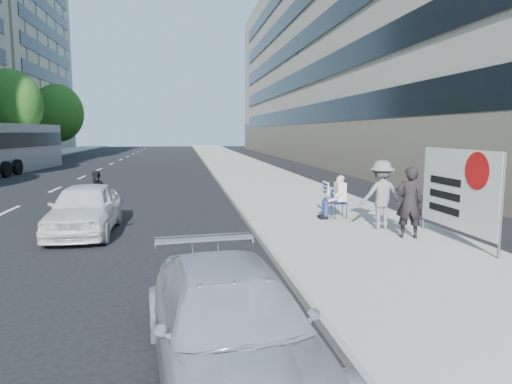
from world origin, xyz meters
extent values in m
plane|color=black|center=(0.00, 0.00, 0.00)|extent=(160.00, 160.00, 0.00)
cube|color=#A19F97|center=(4.00, 20.00, 0.07)|extent=(5.00, 120.00, 0.15)
cube|color=#9E9888|center=(17.00, 32.00, 10.00)|extent=(14.00, 70.00, 20.00)
cylinder|color=#382616|center=(-13.70, 30.00, 1.49)|extent=(0.30, 0.30, 2.97)
ellipsoid|color=#1E5015|center=(-13.70, 30.00, 4.89)|extent=(4.80, 4.80, 5.52)
cylinder|color=#382616|center=(-13.70, 44.00, 1.31)|extent=(0.30, 0.30, 2.62)
ellipsoid|color=#1E5015|center=(-13.70, 44.00, 4.79)|extent=(5.40, 5.40, 6.21)
cylinder|color=#122150|center=(4.02, 3.89, 0.38)|extent=(0.02, 0.02, 0.45)
cylinder|color=#122150|center=(4.38, 3.89, 0.38)|extent=(0.02, 0.02, 0.45)
cylinder|color=#122150|center=(4.02, 4.25, 0.38)|extent=(0.02, 0.02, 0.45)
cylinder|color=#122150|center=(4.38, 4.25, 0.38)|extent=(0.02, 0.02, 0.45)
cube|color=#122150|center=(4.20, 4.07, 0.61)|extent=(0.40, 0.40, 0.03)
cube|color=#122150|center=(4.20, 4.26, 0.80)|extent=(0.40, 0.02, 0.40)
cylinder|color=navy|center=(3.98, 3.97, 0.70)|extent=(0.44, 0.17, 0.17)
cylinder|color=navy|center=(3.76, 3.97, 0.47)|extent=(0.14, 0.14, 0.46)
cube|color=black|center=(3.70, 3.97, 0.20)|extent=(0.26, 0.11, 0.10)
cylinder|color=navy|center=(3.98, 4.17, 0.70)|extent=(0.44, 0.17, 0.17)
cylinder|color=navy|center=(3.76, 4.17, 0.47)|extent=(0.14, 0.14, 0.46)
cube|color=black|center=(3.70, 4.17, 0.20)|extent=(0.26, 0.11, 0.10)
cube|color=beige|center=(4.22, 4.07, 0.96)|extent=(0.26, 0.42, 0.56)
sphere|color=tan|center=(4.22, 4.07, 1.33)|extent=(0.23, 0.23, 0.23)
ellipsoid|color=gray|center=(4.24, 4.07, 1.36)|extent=(0.22, 0.24, 0.19)
ellipsoid|color=gray|center=(4.14, 4.07, 1.26)|extent=(0.10, 0.14, 0.13)
cylinder|color=beige|center=(4.10, 3.83, 0.93)|extent=(0.30, 0.10, 0.25)
cylinder|color=tan|center=(3.90, 3.83, 0.75)|extent=(0.29, 0.09, 0.14)
cylinder|color=beige|center=(4.15, 4.33, 0.98)|extent=(0.26, 0.20, 0.32)
cylinder|color=tan|center=(4.02, 4.47, 0.88)|extent=(0.30, 0.21, 0.18)
cube|color=white|center=(3.95, 4.62, 1.01)|extent=(0.03, 0.55, 0.40)
imported|color=slate|center=(4.80, 2.46, 1.07)|extent=(1.23, 0.75, 1.85)
imported|color=black|center=(5.03, 1.36, 1.03)|extent=(0.74, 0.58, 1.77)
cylinder|color=#4C4C4C|center=(5.97, -0.70, 1.25)|extent=(0.06, 0.06, 2.20)
cylinder|color=#4C4C4C|center=(5.97, 2.30, 1.25)|extent=(0.06, 0.06, 2.20)
cube|color=beige|center=(5.95, 0.80, 1.40)|extent=(0.04, 3.00, 1.90)
cylinder|color=#A50C0C|center=(5.92, 0.10, 1.90)|extent=(0.01, 0.84, 0.84)
cube|color=black|center=(5.92, 1.30, 1.55)|extent=(0.01, 1.30, 0.18)
cube|color=black|center=(5.92, 1.30, 1.20)|extent=(0.01, 1.30, 0.18)
cube|color=black|center=(5.92, 1.30, 0.85)|extent=(0.01, 1.30, 0.18)
imported|color=silver|center=(0.04, -4.18, 0.62)|extent=(2.14, 4.43, 1.24)
imported|color=silver|center=(-3.10, 3.82, 0.69)|extent=(1.65, 4.05, 1.38)
cylinder|color=black|center=(-3.37, 6.78, 0.32)|extent=(0.17, 0.65, 0.64)
cylinder|color=black|center=(-3.37, 8.18, 0.32)|extent=(0.17, 0.65, 0.64)
cube|color=black|center=(-3.37, 7.48, 0.55)|extent=(0.35, 1.22, 0.35)
imported|color=black|center=(-3.37, 7.38, 0.71)|extent=(0.73, 0.59, 1.42)
cube|color=gray|center=(-12.22, 25.00, 1.65)|extent=(3.87, 12.21, 3.30)
cube|color=black|center=(-10.95, 25.00, 2.20)|extent=(1.39, 11.43, 1.00)
cylinder|color=black|center=(-10.97, 20.50, 0.50)|extent=(0.36, 1.02, 1.00)
cylinder|color=black|center=(-10.97, 22.50, 0.50)|extent=(0.36, 1.02, 1.00)
cylinder|color=black|center=(-13.47, 28.50, 0.50)|extent=(0.36, 1.02, 1.00)
cylinder|color=black|center=(-10.97, 28.50, 0.50)|extent=(0.36, 1.02, 1.00)
cylinder|color=black|center=(-13.47, 30.00, 0.50)|extent=(0.36, 1.02, 1.00)
cylinder|color=black|center=(-10.97, 30.00, 0.50)|extent=(0.36, 1.02, 1.00)
camera|label=1|loc=(-0.45, -8.96, 2.75)|focal=32.00mm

